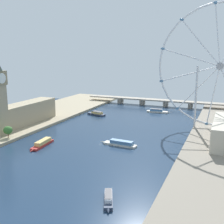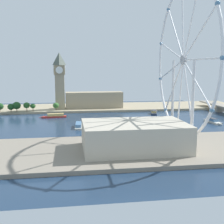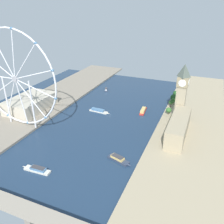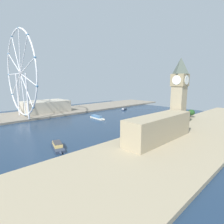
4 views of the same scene
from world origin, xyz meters
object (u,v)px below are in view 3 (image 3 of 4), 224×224
object	(u,v)px
ferris_wheel	(15,79)
tour_boat_1	(143,110)
riverside_hall	(30,103)
parliament_block	(178,127)
tour_boat_3	(118,159)
clock_tower	(182,91)
river_bridge	(14,206)
tour_boat_2	(37,169)
tour_boat_4	(98,111)
tour_boat_0	(106,89)

from	to	relation	value
ferris_wheel	tour_boat_1	xyz separation A→B (m)	(-146.22, -114.49, -68.47)
riverside_hall	parliament_block	bearing A→B (deg)	-177.51
tour_boat_3	clock_tower	bearing A→B (deg)	87.42
clock_tower	ferris_wheel	distance (m)	231.50
parliament_block	tour_boat_3	world-z (taller)	parliament_block
clock_tower	tour_boat_1	bearing A→B (deg)	-6.12
clock_tower	ferris_wheel	size ratio (longest dim) A/B	0.62
ferris_wheel	tour_boat_1	world-z (taller)	ferris_wheel
parliament_block	river_bridge	world-z (taller)	parliament_block
river_bridge	tour_boat_3	distance (m)	116.03
tour_boat_2	tour_boat_4	bearing A→B (deg)	-91.42
ferris_wheel	tour_boat_2	bearing A→B (deg)	138.89
tour_boat_2	river_bridge	bearing A→B (deg)	106.69
ferris_wheel	river_bridge	xyz separation A→B (m)	(-101.17, 123.95, -62.82)
parliament_block	tour_boat_2	xyz separation A→B (m)	(126.90, 129.51, -13.00)
riverside_hall	river_bridge	size ratio (longest dim) A/B	0.34
ferris_wheel	tour_boat_4	xyz separation A→B (m)	(-78.99, -85.94, -68.56)
ferris_wheel	river_bridge	distance (m)	171.89
clock_tower	riverside_hall	world-z (taller)	clock_tower
clock_tower	parliament_block	world-z (taller)	clock_tower
tour_boat_3	tour_boat_4	xyz separation A→B (m)	(77.31, -107.95, -0.11)
tour_boat_3	parliament_block	bearing A→B (deg)	73.13
river_bridge	tour_boat_0	world-z (taller)	river_bridge
parliament_block	river_bridge	xyz separation A→B (m)	(108.61, 181.14, -7.20)
parliament_block	river_bridge	size ratio (longest dim) A/B	0.38
riverside_hall	tour_boat_3	bearing A→B (deg)	159.17
parliament_block	riverside_hall	distance (m)	234.99
riverside_hall	river_bridge	world-z (taller)	riverside_hall
river_bridge	tour_boat_0	size ratio (longest dim) A/B	9.55
clock_tower	ferris_wheel	world-z (taller)	ferris_wheel
riverside_hall	river_bridge	bearing A→B (deg)	126.43
river_bridge	parliament_block	bearing A→B (deg)	-120.95
ferris_wheel	tour_boat_1	distance (m)	197.93
tour_boat_0	tour_boat_3	size ratio (longest dim) A/B	0.76
tour_boat_1	clock_tower	bearing A→B (deg)	-100.90
parliament_block	tour_boat_4	size ratio (longest dim) A/B	2.30
clock_tower	river_bridge	world-z (taller)	clock_tower
ferris_wheel	parliament_block	bearing A→B (deg)	-164.75
tour_boat_2	tour_boat_3	distance (m)	89.01
tour_boat_2	clock_tower	bearing A→B (deg)	-126.46
clock_tower	tour_boat_3	size ratio (longest dim) A/B	2.63
tour_boat_1	ferris_wheel	bearing A→B (deg)	123.29
ferris_wheel	tour_boat_4	size ratio (longest dim) A/B	3.57
tour_boat_3	riverside_hall	bearing A→B (deg)	176.33
ferris_wheel	tour_boat_3	xyz separation A→B (m)	(-156.30, 22.01, -68.46)
river_bridge	tour_boat_3	size ratio (longest dim) A/B	7.23
parliament_block	tour_boat_4	world-z (taller)	parliament_block
tour_boat_1	tour_boat_2	xyz separation A→B (m)	(63.34, 186.82, -0.15)
tour_boat_0	tour_boat_1	world-z (taller)	tour_boat_1
parliament_block	tour_boat_3	distance (m)	96.42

